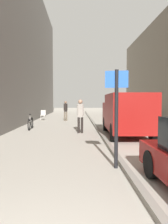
% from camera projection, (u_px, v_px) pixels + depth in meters
% --- Properties ---
extents(ground_plane, '(80.00, 80.00, 0.00)m').
position_uv_depth(ground_plane, '(72.00, 129.00, 13.29)').
color(ground_plane, '#A8A093').
extents(kerb_strip, '(0.16, 40.00, 0.12)m').
position_uv_depth(kerb_strip, '(97.00, 128.00, 13.34)').
color(kerb_strip, gray).
rests_on(kerb_strip, ground_plane).
extents(pedestrian_main_foreground, '(0.35, 0.25, 1.78)m').
position_uv_depth(pedestrian_main_foreground, '(66.00, 109.00, 18.42)').
color(pedestrian_main_foreground, brown).
rests_on(pedestrian_main_foreground, ground_plane).
extents(pedestrian_mid_block, '(0.37, 0.24, 1.86)m').
position_uv_depth(pedestrian_mid_block, '(80.00, 114.00, 11.44)').
color(pedestrian_mid_block, black).
rests_on(pedestrian_mid_block, ground_plane).
extents(delivery_van, '(2.10, 4.86, 2.13)m').
position_uv_depth(delivery_van, '(126.00, 113.00, 10.66)').
color(delivery_van, maroon).
rests_on(delivery_van, ground_plane).
extents(street_sign_post, '(0.60, 0.13, 2.60)m').
position_uv_depth(street_sign_post, '(116.00, 110.00, 5.41)').
color(street_sign_post, black).
rests_on(street_sign_post, ground_plane).
extents(bicycle_leaning, '(0.16, 1.77, 0.98)m').
position_uv_depth(bicycle_leaning, '(31.00, 123.00, 12.95)').
color(bicycle_leaning, black).
rests_on(bicycle_leaning, ground_plane).
extents(cafe_chair_near_window, '(0.46, 0.46, 0.94)m').
position_uv_depth(cafe_chair_near_window, '(43.00, 114.00, 19.00)').
color(cafe_chair_near_window, '#B7B2A8').
rests_on(cafe_chair_near_window, ground_plane).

